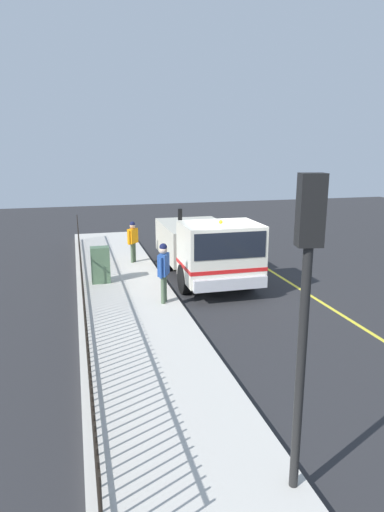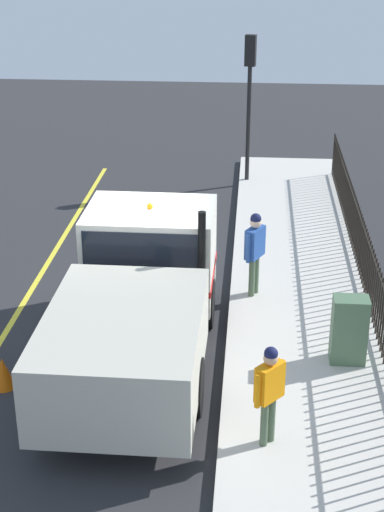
% 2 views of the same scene
% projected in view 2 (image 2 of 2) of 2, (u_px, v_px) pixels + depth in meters
% --- Properties ---
extents(ground_plane, '(47.02, 47.02, 0.00)m').
position_uv_depth(ground_plane, '(135.00, 315.00, 15.64)').
color(ground_plane, '#2B2B2D').
rests_on(ground_plane, ground).
extents(sidewalk_slab, '(2.95, 21.37, 0.16)m').
position_uv_depth(sidewalk_slab, '(303.00, 318.00, 15.36)').
color(sidewalk_slab, beige).
rests_on(sidewalk_slab, ground).
extents(lane_marking, '(0.12, 19.24, 0.01)m').
position_uv_depth(lane_marking, '(19.00, 311.00, 15.82)').
color(lane_marking, yellow).
rests_on(lane_marking, ground).
extents(work_truck, '(2.50, 6.11, 2.65)m').
position_uv_depth(work_truck, '(140.00, 293.00, 13.74)').
color(work_truck, silver).
rests_on(work_truck, ground).
extents(worker_standing, '(0.43, 0.59, 1.78)m').
position_uv_depth(worker_standing, '(255.00, 246.00, 15.72)').
color(worker_standing, '#264C99').
rests_on(worker_standing, sidewalk_slab).
extents(pedestrian_distant, '(0.46, 0.48, 1.63)m').
position_uv_depth(pedestrian_distant, '(269.00, 385.00, 11.23)').
color(pedestrian_distant, orange).
rests_on(pedestrian_distant, sidewalk_slab).
extents(iron_fence, '(0.04, 18.20, 1.26)m').
position_uv_depth(iron_fence, '(374.00, 288.00, 14.98)').
color(iron_fence, black).
rests_on(iron_fence, sidewalk_slab).
extents(traffic_light_near, '(0.33, 0.26, 4.16)m').
position_uv_depth(traffic_light_near, '(250.00, 79.00, 21.90)').
color(traffic_light_near, black).
rests_on(traffic_light_near, sidewalk_slab).
extents(utility_cabinet, '(0.61, 0.42, 1.22)m').
position_uv_depth(utility_cabinet, '(349.00, 330.00, 13.51)').
color(utility_cabinet, '#4C6B4C').
rests_on(utility_cabinet, sidewalk_slab).
extents(traffic_cone, '(0.39, 0.39, 0.56)m').
position_uv_depth(traffic_cone, '(3.00, 373.00, 13.17)').
color(traffic_cone, orange).
rests_on(traffic_cone, ground).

